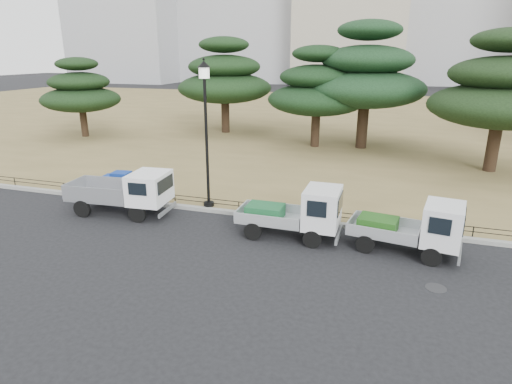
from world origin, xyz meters
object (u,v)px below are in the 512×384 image
(truck_large, at_px, (125,190))
(tarp_pile, at_px, (119,185))
(truck_kei_rear, at_px, (413,227))
(street_lamp, at_px, (206,111))
(truck_kei_front, at_px, (297,212))

(truck_large, relative_size, tarp_pile, 2.41)
(truck_kei_rear, distance_m, street_lamp, 9.12)
(truck_large, height_order, truck_kei_rear, truck_kei_rear)
(truck_kei_front, bearing_deg, truck_kei_rear, -1.31)
(truck_kei_rear, bearing_deg, truck_large, -172.59)
(truck_kei_rear, height_order, tarp_pile, truck_kei_rear)
(tarp_pile, bearing_deg, truck_large, -48.36)
(truck_kei_front, distance_m, street_lamp, 5.68)
(truck_kei_front, xyz_separation_m, truck_kei_rear, (4.00, -0.10, -0.04))
(truck_large, xyz_separation_m, truck_kei_rear, (11.37, -0.29, -0.10))
(truck_kei_rear, xyz_separation_m, tarp_pile, (-12.99, 2.11, -0.33))
(truck_large, bearing_deg, truck_kei_front, -5.81)
(truck_kei_rear, bearing_deg, tarp_pile, 179.63)
(tarp_pile, bearing_deg, truck_kei_rear, -9.23)
(truck_large, distance_m, truck_kei_rear, 11.38)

